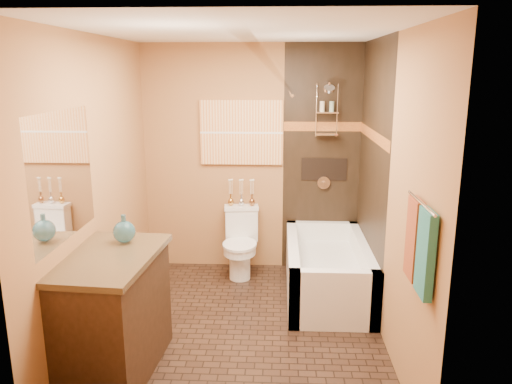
# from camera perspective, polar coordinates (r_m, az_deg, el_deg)

# --- Properties ---
(floor) EXTENTS (3.00, 3.00, 0.00)m
(floor) POSITION_cam_1_polar(r_m,az_deg,el_deg) (4.53, -1.55, -15.46)
(floor) COLOR black
(floor) RESTS_ON ground
(wall_left) EXTENTS (0.02, 3.00, 2.50)m
(wall_left) POSITION_cam_1_polar(r_m,az_deg,el_deg) (4.33, -17.71, 0.25)
(wall_left) COLOR #9F6B3D
(wall_left) RESTS_ON floor
(wall_right) EXTENTS (0.02, 3.00, 2.50)m
(wall_right) POSITION_cam_1_polar(r_m,az_deg,el_deg) (4.16, 15.05, -0.12)
(wall_right) COLOR #9F6B3D
(wall_right) RESTS_ON floor
(wall_back) EXTENTS (2.40, 0.02, 2.50)m
(wall_back) POSITION_cam_1_polar(r_m,az_deg,el_deg) (5.54, -0.49, 3.75)
(wall_back) COLOR #9F6B3D
(wall_back) RESTS_ON floor
(wall_front) EXTENTS (2.40, 0.02, 2.50)m
(wall_front) POSITION_cam_1_polar(r_m,az_deg,el_deg) (2.65, -4.15, -7.65)
(wall_front) COLOR #9F6B3D
(wall_front) RESTS_ON floor
(ceiling) EXTENTS (3.00, 3.00, 0.00)m
(ceiling) POSITION_cam_1_polar(r_m,az_deg,el_deg) (3.97, -1.80, 17.90)
(ceiling) COLOR silver
(ceiling) RESTS_ON wall_back
(alcove_tile_back) EXTENTS (0.85, 0.01, 2.50)m
(alcove_tile_back) POSITION_cam_1_polar(r_m,az_deg,el_deg) (5.54, 7.55, 3.63)
(alcove_tile_back) COLOR black
(alcove_tile_back) RESTS_ON wall_back
(alcove_tile_right) EXTENTS (0.01, 1.50, 2.50)m
(alcove_tile_right) POSITION_cam_1_polar(r_m,az_deg,el_deg) (4.87, 13.10, 2.00)
(alcove_tile_right) COLOR black
(alcove_tile_right) RESTS_ON wall_right
(mosaic_band_back) EXTENTS (0.85, 0.01, 0.10)m
(mosaic_band_back) POSITION_cam_1_polar(r_m,az_deg,el_deg) (5.48, 7.68, 7.43)
(mosaic_band_back) COLOR brown
(mosaic_band_back) RESTS_ON alcove_tile_back
(mosaic_band_right) EXTENTS (0.01, 1.50, 0.10)m
(mosaic_band_right) POSITION_cam_1_polar(r_m,az_deg,el_deg) (4.81, 13.22, 6.32)
(mosaic_band_right) COLOR brown
(mosaic_band_right) RESTS_ON alcove_tile_right
(alcove_niche) EXTENTS (0.50, 0.01, 0.25)m
(alcove_niche) POSITION_cam_1_polar(r_m,az_deg,el_deg) (5.55, 7.78, 2.60)
(alcove_niche) COLOR black
(alcove_niche) RESTS_ON alcove_tile_back
(shower_fixtures) EXTENTS (0.24, 0.33, 1.16)m
(shower_fixtures) POSITION_cam_1_polar(r_m,az_deg,el_deg) (5.37, 8.05, 7.79)
(shower_fixtures) COLOR silver
(shower_fixtures) RESTS_ON floor
(curtain_rod) EXTENTS (0.03, 1.55, 0.03)m
(curtain_rod) POSITION_cam_1_polar(r_m,az_deg,el_deg) (4.70, 3.94, 11.37)
(curtain_rod) COLOR silver
(curtain_rod) RESTS_ON wall_back
(towel_bar) EXTENTS (0.02, 0.55, 0.02)m
(towel_bar) POSITION_cam_1_polar(r_m,az_deg,el_deg) (3.11, 18.37, -1.18)
(towel_bar) COLOR silver
(towel_bar) RESTS_ON wall_right
(towel_teal) EXTENTS (0.05, 0.22, 0.52)m
(towel_teal) POSITION_cam_1_polar(r_m,az_deg,el_deg) (3.07, 18.81, -6.67)
(towel_teal) COLOR #206D63
(towel_teal) RESTS_ON towel_bar
(towel_rust) EXTENTS (0.05, 0.22, 0.52)m
(towel_rust) POSITION_cam_1_polar(r_m,az_deg,el_deg) (3.31, 17.60, -5.12)
(towel_rust) COLOR maroon
(towel_rust) RESTS_ON towel_bar
(sunset_painting) EXTENTS (0.90, 0.04, 0.70)m
(sunset_painting) POSITION_cam_1_polar(r_m,az_deg,el_deg) (5.48, -1.67, 6.81)
(sunset_painting) COLOR orange
(sunset_painting) RESTS_ON wall_back
(vanity_mirror) EXTENTS (0.01, 1.00, 0.90)m
(vanity_mirror) POSITION_cam_1_polar(r_m,az_deg,el_deg) (3.70, -21.19, 1.69)
(vanity_mirror) COLOR white
(vanity_mirror) RESTS_ON wall_left
(bathtub) EXTENTS (0.80, 1.50, 0.55)m
(bathtub) POSITION_cam_1_polar(r_m,az_deg,el_deg) (5.12, 8.14, -9.26)
(bathtub) COLOR white
(bathtub) RESTS_ON floor
(toilet) EXTENTS (0.39, 0.57, 0.74)m
(toilet) POSITION_cam_1_polar(r_m,az_deg,el_deg) (5.50, -1.78, -5.75)
(toilet) COLOR white
(toilet) RESTS_ON floor
(vanity) EXTENTS (0.72, 1.09, 0.92)m
(vanity) POSITION_cam_1_polar(r_m,az_deg,el_deg) (3.94, -16.24, -13.21)
(vanity) COLOR black
(vanity) RESTS_ON floor
(teal_bottle) EXTENTS (0.19, 0.19, 0.27)m
(teal_bottle) POSITION_cam_1_polar(r_m,az_deg,el_deg) (3.95, -14.85, -4.09)
(teal_bottle) COLOR #235D6B
(teal_bottle) RESTS_ON vanity
(bud_vases) EXTENTS (0.30, 0.06, 0.29)m
(bud_vases) POSITION_cam_1_polar(r_m,az_deg,el_deg) (5.51, -1.69, 0.02)
(bud_vases) COLOR #BA863A
(bud_vases) RESTS_ON toilet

